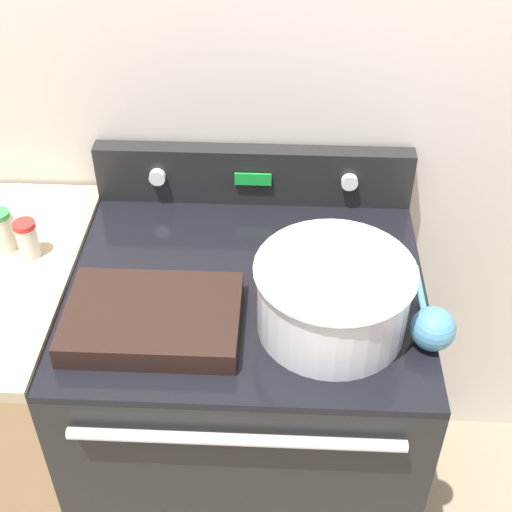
{
  "coord_description": "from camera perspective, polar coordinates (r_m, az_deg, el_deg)",
  "views": [
    {
      "loc": [
        0.08,
        -0.83,
        1.94
      ],
      "look_at": [
        0.02,
        0.36,
        0.97
      ],
      "focal_mm": 50.0,
      "sensor_mm": 36.0,
      "label": 1
    }
  ],
  "objects": [
    {
      "name": "control_panel",
      "position": [
        1.77,
        -0.19,
        6.52
      ],
      "size": [
        0.78,
        0.07,
        0.15
      ],
      "color": "black",
      "rests_on": "stove_range"
    },
    {
      "name": "ladle",
      "position": [
        1.45,
        13.93,
        -5.53
      ],
      "size": [
        0.09,
        0.28,
        0.09
      ],
      "color": "teal",
      "rests_on": "stove_range"
    },
    {
      "name": "kitchen_wall",
      "position": [
        1.7,
        -0.11,
        15.27
      ],
      "size": [
        8.0,
        0.05,
        2.5
      ],
      "color": "beige",
      "rests_on": "ground_plane"
    },
    {
      "name": "stove_range",
      "position": [
        1.9,
        -0.64,
        -12.39
      ],
      "size": [
        0.78,
        0.71,
        0.91
      ],
      "color": "black",
      "rests_on": "ground_plane"
    },
    {
      "name": "mixing_bowl",
      "position": [
        1.41,
        6.2,
        -3.02
      ],
      "size": [
        0.32,
        0.32,
        0.16
      ],
      "color": "silver",
      "rests_on": "stove_range"
    },
    {
      "name": "casserole_dish",
      "position": [
        1.46,
        -8.25,
        -4.87
      ],
      "size": [
        0.35,
        0.24,
        0.05
      ],
      "color": "black",
      "rests_on": "stove_range"
    },
    {
      "name": "spice_jar_red_cap",
      "position": [
        1.67,
        -17.82,
        1.31
      ],
      "size": [
        0.05,
        0.05,
        0.09
      ],
      "color": "beige",
      "rests_on": "side_counter"
    },
    {
      "name": "spice_jar_green_cap",
      "position": [
        1.7,
        -19.62,
        1.94
      ],
      "size": [
        0.05,
        0.05,
        0.1
      ],
      "color": "beige",
      "rests_on": "side_counter"
    }
  ]
}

